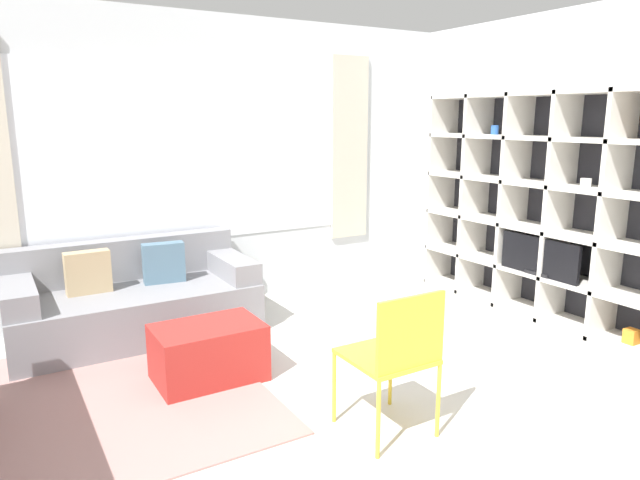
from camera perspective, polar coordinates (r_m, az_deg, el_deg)
name	(u,v)px	position (r m, az deg, el deg)	size (l,w,h in m)	color
ground_plane	(412,480)	(3.13, 9.22, -22.57)	(16.00, 16.00, 0.00)	beige
wall_back	(193,164)	(5.44, -12.56, 7.45)	(6.76, 0.11, 2.70)	silver
wall_right	(542,164)	(5.74, 21.35, 7.08)	(0.07, 4.38, 2.70)	silver
area_rug	(83,404)	(4.02, -22.58, -14.94)	(2.17, 2.07, 0.01)	gray
shelving_unit	(538,206)	(5.53, 20.99, 3.18)	(0.40, 2.51, 2.00)	#232328
couch_main	(134,301)	(4.99, -18.14, -5.82)	(1.92, 0.90, 0.76)	gray
ottoman	(208,353)	(4.05, -11.09, -10.99)	(0.72, 0.48, 0.39)	#A82823
folding_chair	(396,351)	(3.22, 7.60, -10.91)	(0.44, 0.46, 0.86)	gold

